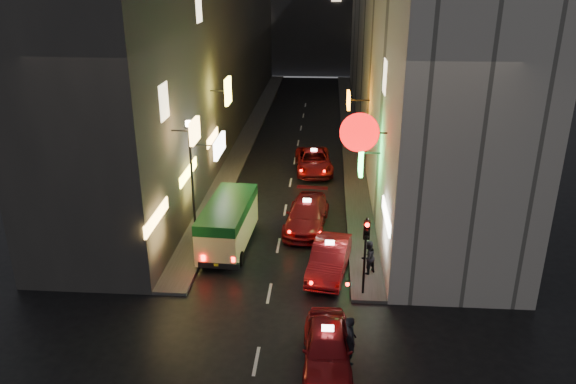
% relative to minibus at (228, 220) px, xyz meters
% --- Properties ---
extents(building_left, '(7.69, 52.16, 18.00)m').
position_rel_minibus_xyz_m(building_left, '(-5.56, 21.35, 7.48)').
color(building_left, '#383633').
rests_on(building_left, ground).
extents(building_right, '(8.14, 52.00, 18.00)m').
position_rel_minibus_xyz_m(building_right, '(10.44, 21.35, 7.48)').
color(building_right, '#B2ADA3').
rests_on(building_right, ground).
extents(sidewalk_left, '(1.50, 52.00, 0.15)m').
position_rel_minibus_xyz_m(sidewalk_left, '(-1.81, 21.35, -1.44)').
color(sidewalk_left, '#4C4A47').
rests_on(sidewalk_left, ground).
extents(sidewalk_right, '(1.50, 52.00, 0.15)m').
position_rel_minibus_xyz_m(sidewalk_right, '(6.69, 21.35, -1.44)').
color(sidewalk_right, '#4C4A47').
rests_on(sidewalk_right, ground).
extents(minibus, '(2.27, 5.69, 2.40)m').
position_rel_minibus_xyz_m(minibus, '(0.00, 0.00, 0.00)').
color(minibus, beige).
rests_on(minibus, ground).
extents(taxi_near, '(2.27, 5.33, 1.85)m').
position_rel_minibus_xyz_m(taxi_near, '(4.94, -8.65, -0.68)').
color(taxi_near, maroon).
rests_on(taxi_near, ground).
extents(taxi_second, '(2.98, 5.62, 1.87)m').
position_rel_minibus_xyz_m(taxi_second, '(4.99, -2.19, -0.67)').
color(taxi_second, maroon).
rests_on(taxi_second, ground).
extents(taxi_third, '(2.71, 5.64, 1.91)m').
position_rel_minibus_xyz_m(taxi_third, '(3.77, 2.61, -0.65)').
color(taxi_third, maroon).
rests_on(taxi_third, ground).
extents(taxi_far, '(2.66, 5.48, 1.86)m').
position_rel_minibus_xyz_m(taxi_far, '(3.88, 11.71, -0.67)').
color(taxi_far, maroon).
rests_on(taxi_far, ground).
extents(pedestrian_crossing, '(0.60, 0.77, 2.07)m').
position_rel_minibus_xyz_m(pedestrian_crossing, '(5.74, -8.40, -0.48)').
color(pedestrian_crossing, black).
rests_on(pedestrian_crossing, ground).
extents(pedestrian_sidewalk, '(0.79, 0.77, 1.80)m').
position_rel_minibus_xyz_m(pedestrian_sidewalk, '(6.72, -2.32, -0.47)').
color(pedestrian_sidewalk, black).
rests_on(pedestrian_sidewalk, sidewalk_right).
extents(traffic_light, '(0.26, 0.43, 3.50)m').
position_rel_minibus_xyz_m(traffic_light, '(6.44, -4.17, 1.17)').
color(traffic_light, black).
rests_on(traffic_light, sidewalk_right).
extents(lamp_post, '(0.28, 0.28, 6.22)m').
position_rel_minibus_xyz_m(lamp_post, '(-1.76, 0.35, 2.21)').
color(lamp_post, black).
rests_on(lamp_post, sidewalk_left).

